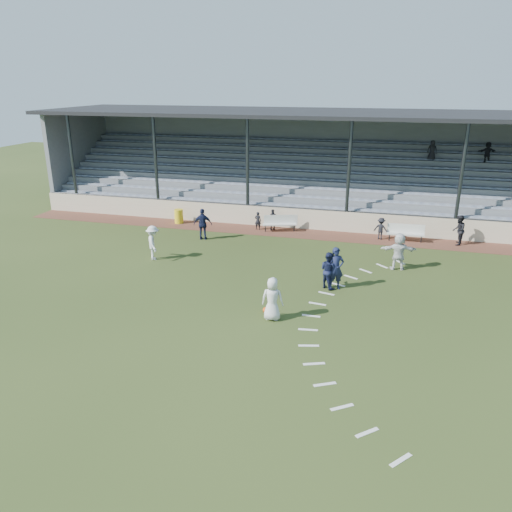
{
  "coord_description": "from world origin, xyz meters",
  "views": [
    {
      "loc": [
        5.29,
        -17.05,
        8.49
      ],
      "look_at": [
        0.0,
        2.5,
        1.3
      ],
      "focal_mm": 35.0,
      "sensor_mm": 36.0,
      "label": 1
    }
  ],
  "objects_px": {
    "trash_bin": "(179,216)",
    "bench_right": "(406,231)",
    "bench_left": "(280,222)",
    "player_white_lead": "(272,299)",
    "football": "(266,310)",
    "player_navy_lead": "(336,268)",
    "official": "(459,230)"
  },
  "relations": [
    {
      "from": "football",
      "to": "trash_bin",
      "type": "bearing_deg",
      "value": 127.38
    },
    {
      "from": "bench_right",
      "to": "player_navy_lead",
      "type": "bearing_deg",
      "value": -114.14
    },
    {
      "from": "trash_bin",
      "to": "official",
      "type": "height_order",
      "value": "official"
    },
    {
      "from": "trash_bin",
      "to": "player_navy_lead",
      "type": "bearing_deg",
      "value": -36.37
    },
    {
      "from": "official",
      "to": "football",
      "type": "bearing_deg",
      "value": -25.01
    },
    {
      "from": "player_navy_lead",
      "to": "official",
      "type": "bearing_deg",
      "value": 32.99
    },
    {
      "from": "player_white_lead",
      "to": "bench_right",
      "type": "bearing_deg",
      "value": -117.22
    },
    {
      "from": "official",
      "to": "player_white_lead",
      "type": "bearing_deg",
      "value": -22.52
    },
    {
      "from": "bench_right",
      "to": "official",
      "type": "bearing_deg",
      "value": -1.63
    },
    {
      "from": "player_white_lead",
      "to": "player_navy_lead",
      "type": "height_order",
      "value": "player_navy_lead"
    },
    {
      "from": "bench_left",
      "to": "official",
      "type": "relative_size",
      "value": 1.24
    },
    {
      "from": "football",
      "to": "player_white_lead",
      "type": "distance_m",
      "value": 0.95
    },
    {
      "from": "bench_left",
      "to": "bench_right",
      "type": "height_order",
      "value": "same"
    },
    {
      "from": "trash_bin",
      "to": "player_white_lead",
      "type": "distance_m",
      "value": 14.28
    },
    {
      "from": "trash_bin",
      "to": "bench_right",
      "type": "bearing_deg",
      "value": -0.56
    },
    {
      "from": "trash_bin",
      "to": "player_navy_lead",
      "type": "height_order",
      "value": "player_navy_lead"
    },
    {
      "from": "bench_left",
      "to": "player_white_lead",
      "type": "distance_m",
      "value": 11.51
    },
    {
      "from": "bench_left",
      "to": "player_white_lead",
      "type": "bearing_deg",
      "value": -97.31
    },
    {
      "from": "trash_bin",
      "to": "player_white_lead",
      "type": "bearing_deg",
      "value": -52.6
    },
    {
      "from": "bench_right",
      "to": "football",
      "type": "bearing_deg",
      "value": -119.15
    },
    {
      "from": "player_navy_lead",
      "to": "official",
      "type": "height_order",
      "value": "player_navy_lead"
    },
    {
      "from": "bench_left",
      "to": "football",
      "type": "xyz_separation_m",
      "value": [
        1.82,
        -10.81,
        -0.48
      ]
    },
    {
      "from": "player_white_lead",
      "to": "football",
      "type": "bearing_deg",
      "value": -55.63
    },
    {
      "from": "player_white_lead",
      "to": "trash_bin",
      "type": "bearing_deg",
      "value": -56.16
    },
    {
      "from": "bench_right",
      "to": "football",
      "type": "height_order",
      "value": "bench_right"
    },
    {
      "from": "bench_left",
      "to": "trash_bin",
      "type": "height_order",
      "value": "bench_left"
    },
    {
      "from": "football",
      "to": "official",
      "type": "xyz_separation_m",
      "value": [
        8.0,
        10.79,
        0.73
      ]
    },
    {
      "from": "football",
      "to": "player_navy_lead",
      "type": "height_order",
      "value": "player_navy_lead"
    },
    {
      "from": "trash_bin",
      "to": "player_white_lead",
      "type": "height_order",
      "value": "player_white_lead"
    },
    {
      "from": "football",
      "to": "player_white_lead",
      "type": "height_order",
      "value": "player_white_lead"
    },
    {
      "from": "trash_bin",
      "to": "football",
      "type": "height_order",
      "value": "trash_bin"
    },
    {
      "from": "bench_right",
      "to": "football",
      "type": "relative_size",
      "value": 9.3
    }
  ]
}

